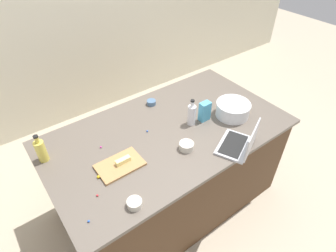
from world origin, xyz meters
TOP-DOWN VIEW (x-y plane):
  - ground_plane at (0.00, 0.00)m, footprint 12.00×12.00m
  - wall_back at (0.00, 1.88)m, footprint 8.00×0.10m
  - island_counter at (0.00, 0.00)m, footprint 1.97×1.11m
  - laptop at (0.31, -0.48)m, footprint 0.37×0.34m
  - mixing_bowl_large at (0.56, -0.16)m, footprint 0.29×0.29m
  - bottle_vinegar at (0.21, -0.04)m, footprint 0.07×0.07m
  - bottle_oil at (-0.90, 0.28)m, footprint 0.07×0.07m
  - cutting_board at (-0.50, -0.10)m, footprint 0.32×0.21m
  - butter_stick_left at (-0.47, -0.10)m, footprint 0.11×0.04m
  - ramekin_small at (-0.58, -0.44)m, footprint 0.09×0.09m
  - ramekin_medium at (0.10, 0.39)m, footprint 0.08×0.08m
  - ramekin_wide at (-0.01, -0.25)m, footprint 0.11×0.11m
  - candy_bag at (0.33, -0.06)m, footprint 0.09×0.06m
  - candy_0 at (-0.74, -0.24)m, footprint 0.01×0.01m
  - candy_1 at (-0.52, 0.14)m, footprint 0.01×0.01m
  - candy_2 at (-0.67, -0.11)m, footprint 0.02×0.02m
  - candy_3 at (-0.86, -0.38)m, footprint 0.01×0.01m
  - candy_4 at (-0.14, 0.09)m, footprint 0.01×0.01m

SIDE VIEW (x-z plane):
  - ground_plane at x=0.00m, z-range 0.00..0.00m
  - island_counter at x=0.00m, z-range 0.00..0.90m
  - candy_0 at x=-0.74m, z-range 0.90..0.91m
  - candy_1 at x=-0.52m, z-range 0.90..0.91m
  - candy_3 at x=-0.86m, z-range 0.90..0.91m
  - candy_4 at x=-0.14m, z-range 0.90..0.91m
  - cutting_board at x=-0.50m, z-range 0.90..0.92m
  - candy_2 at x=-0.67m, z-range 0.90..0.92m
  - ramekin_medium at x=0.10m, z-range 0.90..0.94m
  - ramekin_small at x=-0.58m, z-range 0.90..0.95m
  - ramekin_wide at x=-0.01m, z-range 0.90..0.95m
  - butter_stick_left at x=-0.47m, z-range 0.92..0.95m
  - laptop at x=0.31m, z-range 0.84..1.06m
  - mixing_bowl_large at x=0.56m, z-range 0.90..1.03m
  - candy_bag at x=0.33m, z-range 0.90..1.07m
  - bottle_oil at x=-0.90m, z-range 0.88..1.10m
  - bottle_vinegar at x=0.21m, z-range 0.88..1.11m
  - wall_back at x=0.00m, z-range 0.00..2.60m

